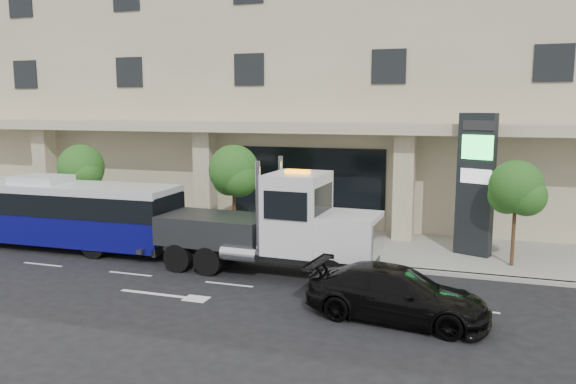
# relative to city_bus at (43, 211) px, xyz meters

# --- Properties ---
(ground) EXTENTS (120.00, 120.00, 0.00)m
(ground) POSITION_rel_city_bus_xyz_m (10.01, -0.94, -1.61)
(ground) COLOR black
(ground) RESTS_ON ground
(sidewalk) EXTENTS (120.00, 6.00, 0.15)m
(sidewalk) POSITION_rel_city_bus_xyz_m (10.01, 4.06, -1.54)
(sidewalk) COLOR gray
(sidewalk) RESTS_ON ground
(curb) EXTENTS (120.00, 0.30, 0.15)m
(curb) POSITION_rel_city_bus_xyz_m (10.01, 1.06, -1.54)
(curb) COLOR gray
(curb) RESTS_ON ground
(convention_center) EXTENTS (60.00, 17.60, 20.00)m
(convention_center) POSITION_rel_city_bus_xyz_m (10.01, 14.48, 8.36)
(convention_center) COLOR tan
(convention_center) RESTS_ON ground
(tree_left) EXTENTS (2.27, 2.20, 4.22)m
(tree_left) POSITION_rel_city_bus_xyz_m (0.03, 2.65, 1.50)
(tree_left) COLOR #422B19
(tree_left) RESTS_ON sidewalk
(tree_mid) EXTENTS (2.28, 2.20, 4.38)m
(tree_mid) POSITION_rel_city_bus_xyz_m (8.03, 2.65, 1.65)
(tree_mid) COLOR #422B19
(tree_mid) RESTS_ON sidewalk
(tree_right) EXTENTS (2.10, 2.00, 4.04)m
(tree_right) POSITION_rel_city_bus_xyz_m (19.53, 2.65, 1.42)
(tree_right) COLOR #422B19
(tree_right) RESTS_ON sidewalk
(city_bus) EXTENTS (12.57, 2.89, 3.17)m
(city_bus) POSITION_rel_city_bus_xyz_m (0.00, 0.00, 0.00)
(city_bus) COLOR black
(city_bus) RESTS_ON ground
(tow_truck) EXTENTS (9.46, 2.66, 4.30)m
(tow_truck) POSITION_rel_city_bus_xyz_m (11.16, -0.75, 0.16)
(tow_truck) COLOR #2D3033
(tow_truck) RESTS_ON ground
(black_sedan) EXTENTS (5.53, 2.80, 1.54)m
(black_sedan) POSITION_rel_city_bus_xyz_m (15.98, -3.87, -0.84)
(black_sedan) COLOR black
(black_sedan) RESTS_ON ground
(signage_pylon) EXTENTS (1.52, 1.03, 5.76)m
(signage_pylon) POSITION_rel_city_bus_xyz_m (18.06, 3.87, 1.47)
(signage_pylon) COLOR black
(signage_pylon) RESTS_ON sidewalk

